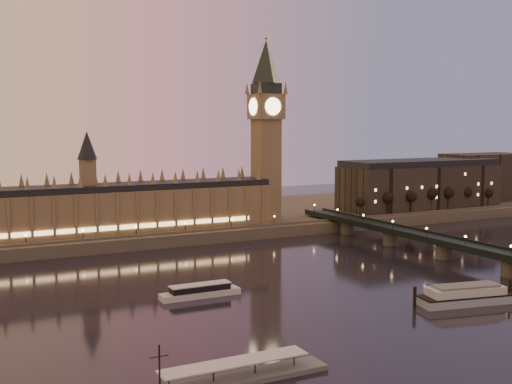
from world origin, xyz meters
TOP-DOWN VIEW (x-y plane):
  - ground at (0.00, 0.00)m, footprint 700.00×700.00m
  - far_embankment at (30.00, 165.00)m, footprint 560.00×130.00m
  - palace_of_westminster at (-40.12, 120.99)m, footprint 180.00×26.62m
  - big_ben at (53.99, 120.99)m, footprint 17.68×17.68m
  - westminster_bridge at (91.61, 0.00)m, footprint 13.20×260.00m
  - city_block at (194.94, 130.93)m, footprint 155.00×45.00m
  - bare_tree_0 at (112.55, 109.00)m, footprint 6.38×6.38m
  - bare_tree_1 at (129.76, 109.00)m, footprint 6.38×6.38m
  - bare_tree_2 at (146.97, 109.00)m, footprint 6.38×6.38m
  - bare_tree_3 at (164.17, 109.00)m, footprint 6.38×6.38m
  - bare_tree_4 at (181.38, 109.00)m, footprint 6.38×6.38m
  - bare_tree_5 at (198.59, 109.00)m, footprint 6.38×6.38m
  - bare_tree_6 at (215.80, 109.00)m, footprint 6.38×6.38m
  - cruise_boat_a at (-31.69, 9.37)m, footprint 29.36×6.55m
  - moored_barge at (46.08, -40.34)m, footprint 38.07×15.59m
  - pontoon_pier at (-52.22, -65.16)m, footprint 46.07×7.68m

SIDE VIEW (x-z plane):
  - ground at x=0.00m, z-range 0.00..0.00m
  - pontoon_pier at x=-52.22m, z-range -4.82..7.47m
  - cruise_boat_a at x=-31.69m, z-range -0.28..4.41m
  - moored_barge at x=46.08m, z-range -0.55..6.55m
  - far_embankment at x=30.00m, z-range 0.00..6.00m
  - westminster_bridge at x=91.61m, z-range -2.13..13.17m
  - bare_tree_0 at x=112.55m, z-range 9.21..22.19m
  - bare_tree_1 at x=129.76m, z-range 9.21..22.19m
  - bare_tree_2 at x=146.97m, z-range 9.21..22.19m
  - bare_tree_3 at x=164.17m, z-range 9.21..22.19m
  - bare_tree_4 at x=181.38m, z-range 9.21..22.19m
  - bare_tree_5 at x=198.59m, z-range 9.21..22.19m
  - bare_tree_6 at x=215.80m, z-range 9.21..22.19m
  - palace_of_westminster at x=-40.12m, z-range -4.29..47.71m
  - city_block at x=194.94m, z-range 5.24..39.24m
  - big_ben at x=53.99m, z-range 11.95..115.95m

